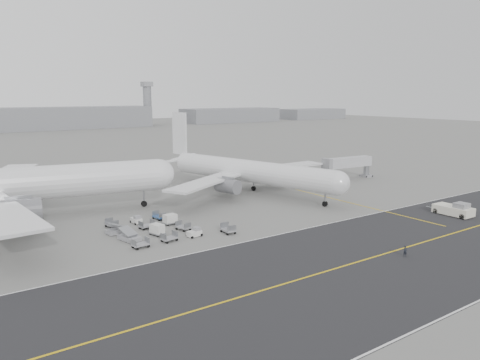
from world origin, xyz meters
TOP-DOWN VIEW (x-y plane):
  - ground at (0.00, 0.00)m, footprint 700.00×700.00m
  - taxiway at (5.02, -17.98)m, footprint 220.00×59.00m
  - horizon_buildings at (30.00, 260.00)m, footprint 520.00×28.00m
  - control_tower at (100.00, 265.00)m, footprint 7.00×7.00m
  - airliner_a at (-31.50, 32.65)m, footprint 63.52×62.31m
  - airliner_b at (18.18, 27.17)m, footprint 49.40×50.51m
  - pushback_tug at (38.20, -11.54)m, footprint 3.34×9.06m
  - jet_bridge at (50.74, 26.08)m, footprint 16.03×4.30m
  - gse_cluster at (-12.63, 11.07)m, footprint 19.61×22.71m
  - stray_dolly at (-2.74, 3.19)m, footprint 1.74×2.70m
  - ground_crew_a at (11.29, -20.31)m, footprint 0.67×0.52m

SIDE VIEW (x-z plane):
  - ground at x=0.00m, z-range 0.00..0.00m
  - horizon_buildings at x=30.00m, z-range -14.00..14.00m
  - gse_cluster at x=-12.63m, z-range -0.94..0.94m
  - stray_dolly at x=-2.74m, z-range -0.81..0.81m
  - taxiway at x=5.02m, z-range -0.01..0.03m
  - ground_crew_a at x=11.29m, z-range 0.00..1.61m
  - pushback_tug at x=38.20m, z-range -0.23..2.36m
  - jet_bridge at x=50.74m, z-range 1.18..7.18m
  - airliner_b at x=18.18m, z-range -3.76..14.03m
  - airliner_a at x=-31.50m, z-range -4.69..17.39m
  - control_tower at x=100.00m, z-range 0.63..31.88m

